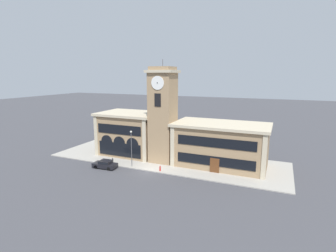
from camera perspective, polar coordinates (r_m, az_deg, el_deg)
The scene contains 9 objects.
ground_plane at distance 43.69m, azimuth -4.16°, elevation -9.86°, with size 300.00×300.00×0.00m, color #424247.
sidewalk_kerb at distance 49.44m, azimuth -0.49°, elevation -7.22°, with size 43.43×13.60×0.15m.
clock_tower at distance 46.36m, azimuth -1.13°, elevation 2.34°, with size 4.80×4.80×18.18m.
town_hall_left_wing at distance 52.56m, azimuth -8.15°, elevation -1.55°, with size 11.95×8.78×8.36m.
town_hall_right_wing at distance 46.10m, azimuth 11.38°, elevation -3.99°, with size 16.06×8.78×7.50m.
parked_car_near at distance 46.09m, azimuth -13.52°, elevation -8.06°, with size 4.19×2.07×1.38m.
street_lamp at distance 44.59m, azimuth -7.99°, elevation -3.80°, with size 0.36×0.36×6.28m.
bollard at distance 47.48m, azimuth -11.92°, elevation -7.49°, with size 0.18×0.18×1.06m.
fire_hydrant at distance 43.27m, azimuth -1.73°, elevation -9.24°, with size 0.22×0.22×0.87m.
Camera 1 is at (19.03, -36.12, 15.55)m, focal length 28.00 mm.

